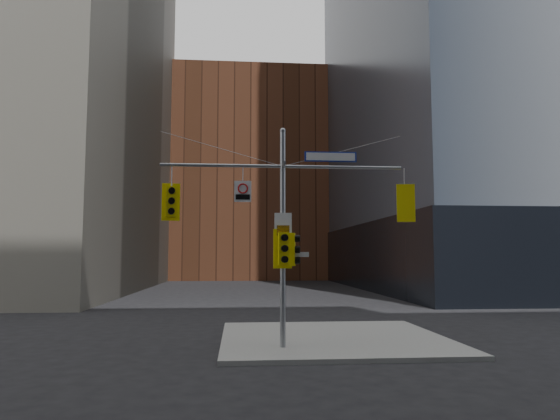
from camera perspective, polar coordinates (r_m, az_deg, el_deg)
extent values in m
plane|color=black|center=(14.60, 1.05, -17.33)|extent=(160.00, 160.00, 0.00)
cube|color=gray|center=(18.76, 6.05, -14.37)|extent=(8.00, 8.00, 0.15)
cube|color=black|center=(54.79, 27.84, -4.73)|extent=(36.40, 36.40, 6.00)
cube|color=brown|center=(73.05, -3.59, 3.35)|extent=(26.00, 20.00, 28.00)
cylinder|color=gray|center=(16.28, 0.32, -3.34)|extent=(0.18, 0.18, 7.20)
sphere|color=gray|center=(16.79, 0.31, 9.04)|extent=(0.20, 0.20, 0.20)
cylinder|color=gray|center=(16.48, -6.66, 5.07)|extent=(4.00, 0.11, 0.11)
cylinder|color=gray|center=(16.83, 7.14, 4.87)|extent=(4.00, 0.11, 0.11)
cylinder|color=gray|center=(16.19, 0.42, 5.23)|extent=(0.10, 0.70, 0.10)
cylinder|color=gray|center=(16.59, -6.64, 6.94)|extent=(4.00, 0.02, 1.12)
cylinder|color=gray|center=(16.93, 7.12, 6.70)|extent=(4.00, 0.02, 1.12)
cube|color=yellow|center=(16.44, -12.34, 0.96)|extent=(0.36, 0.28, 0.99)
cube|color=yellow|center=(16.61, -12.37, 0.90)|extent=(0.58, 0.15, 1.22)
cylinder|color=black|center=(16.30, -12.28, 2.18)|extent=(0.23, 0.19, 0.21)
cylinder|color=black|center=(16.37, -12.29, 2.15)|extent=(0.18, 0.05, 0.18)
cylinder|color=black|center=(16.26, -12.30, 1.03)|extent=(0.23, 0.19, 0.21)
cylinder|color=black|center=(16.33, -12.31, 1.00)|extent=(0.18, 0.05, 0.18)
cylinder|color=black|center=(16.22, -12.32, -0.13)|extent=(0.23, 0.19, 0.21)
cylinder|color=#0CE559|center=(16.30, -12.34, -0.15)|extent=(0.18, 0.05, 0.18)
cube|color=yellow|center=(17.22, 14.08, 0.72)|extent=(0.36, 0.28, 1.02)
cube|color=yellow|center=(17.05, 14.19, 0.78)|extent=(0.60, 0.12, 1.26)
cylinder|color=black|center=(17.45, 13.94, 1.76)|extent=(0.23, 0.18, 0.21)
cylinder|color=black|center=(17.37, 13.98, 1.79)|extent=(0.19, 0.05, 0.18)
cylinder|color=black|center=(17.41, 13.96, 0.65)|extent=(0.23, 0.18, 0.21)
cylinder|color=black|center=(17.33, 14.01, 0.68)|extent=(0.19, 0.05, 0.18)
cylinder|color=black|center=(17.38, 13.99, -0.46)|extent=(0.23, 0.18, 0.21)
cylinder|color=black|center=(17.30, 14.03, -0.44)|extent=(0.19, 0.05, 0.18)
cube|color=yellow|center=(16.30, 1.30, -4.53)|extent=(0.30, 0.39, 1.07)
cylinder|color=black|center=(16.29, 2.01, -3.28)|extent=(0.20, 0.25, 0.22)
cylinder|color=black|center=(16.30, 1.73, -3.28)|extent=(0.06, 0.19, 0.19)
cylinder|color=black|center=(16.28, 2.02, -4.53)|extent=(0.20, 0.25, 0.22)
cylinder|color=black|center=(16.29, 1.73, -4.53)|extent=(0.06, 0.19, 0.19)
cylinder|color=black|center=(16.28, 2.02, -5.78)|extent=(0.20, 0.25, 0.22)
cylinder|color=black|center=(16.29, 1.74, -5.78)|extent=(0.06, 0.19, 0.19)
cube|color=yellow|center=(15.99, 0.41, -4.43)|extent=(0.35, 0.27, 1.03)
cube|color=yellow|center=(16.17, 0.29, -4.43)|extent=(0.61, 0.10, 1.28)
cylinder|color=black|center=(15.81, 0.54, -3.17)|extent=(0.23, 0.18, 0.22)
cylinder|color=black|center=(15.89, 0.48, -3.18)|extent=(0.19, 0.04, 0.19)
cylinder|color=black|center=(15.80, 0.54, -4.41)|extent=(0.23, 0.18, 0.22)
cylinder|color=black|center=(15.88, 0.49, -4.42)|extent=(0.19, 0.04, 0.19)
cylinder|color=black|center=(15.80, 0.54, -5.66)|extent=(0.23, 0.18, 0.22)
cylinder|color=black|center=(15.87, 0.49, -5.66)|extent=(0.19, 0.04, 0.19)
cube|color=navy|center=(16.82, 5.80, 6.07)|extent=(1.75, 0.05, 0.34)
cube|color=silver|center=(16.79, 5.81, 6.09)|extent=(1.65, 0.02, 0.26)
cube|color=silver|center=(16.32, -4.28, 2.13)|extent=(0.56, 0.05, 0.69)
torus|color=#B20A0A|center=(16.31, -4.27, 2.47)|extent=(0.34, 0.06, 0.34)
cube|color=black|center=(16.28, -4.28, 1.50)|extent=(0.46, 0.03, 0.17)
cube|color=silver|center=(16.18, 0.35, -1.63)|extent=(0.56, 0.03, 0.74)
cube|color=#D88C00|center=(16.15, 0.36, -2.35)|extent=(0.41, 0.01, 0.33)
cube|color=silver|center=(16.32, 1.90, -5.11)|extent=(0.81, 0.10, 0.16)
cube|color=#145926|center=(16.72, 0.18, -5.74)|extent=(0.07, 0.79, 0.16)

